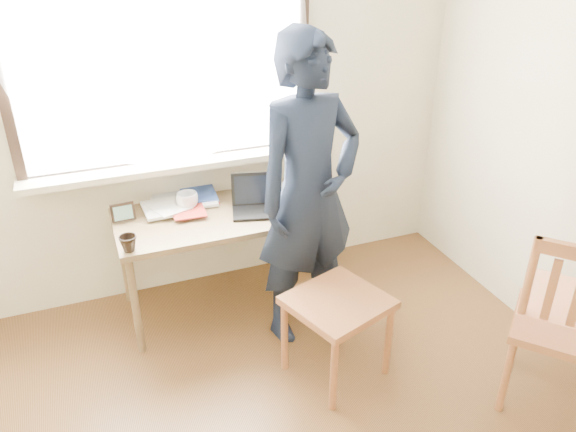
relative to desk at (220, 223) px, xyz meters
name	(u,v)px	position (x,y,z in m)	size (l,w,h in m)	color
room_shell	(313,141)	(-0.02, -1.43, 1.02)	(3.52, 4.02, 2.61)	beige
desk	(220,223)	(0.00, 0.00, 0.00)	(1.27, 0.64, 0.68)	brown
laptop	(257,202)	(0.23, -0.04, 0.12)	(0.37, 0.32, 0.21)	black
mug_white	(187,201)	(-0.17, 0.13, 0.12)	(0.14, 0.14, 0.11)	white
mug_dark	(128,243)	(-0.58, -0.25, 0.12)	(0.10, 0.10, 0.09)	black
mouse	(300,205)	(0.49, -0.10, 0.09)	(0.08, 0.06, 0.03)	black
desk_clutter	(183,203)	(-0.19, 0.18, 0.09)	(0.57, 0.50, 0.04)	white
book_a	(153,205)	(-0.37, 0.24, 0.08)	(0.20, 0.27, 0.03)	white
book_b	(267,188)	(0.39, 0.23, 0.08)	(0.16, 0.22, 0.02)	white
picture_frame	(123,214)	(-0.56, 0.10, 0.13)	(0.14, 0.02, 0.11)	black
work_chair	(337,311)	(0.41, -0.84, -0.20)	(0.60, 0.59, 0.49)	#955931
side_chair	(568,318)	(1.36, -1.46, -0.06)	(0.67, 0.67, 1.04)	#955931
person	(309,194)	(0.42, -0.39, 0.30)	(0.67, 0.44, 1.83)	black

